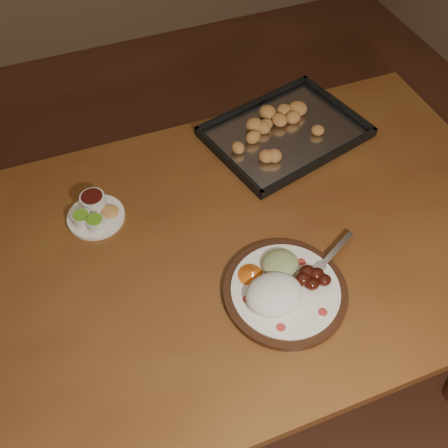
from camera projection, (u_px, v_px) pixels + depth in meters
name	position (u px, v px, depth m)	size (l,w,h in m)	color
ground	(188.00, 332.00, 1.88)	(4.00, 4.00, 0.00)	brown
dining_table	(233.00, 263.00, 1.29)	(1.51, 0.92, 0.75)	brown
dinner_plate	(282.00, 288.00, 1.11)	(0.36, 0.28, 0.06)	black
condiment_saucer	(94.00, 213.00, 1.25)	(0.14, 0.14, 0.05)	white
baking_tray	(285.00, 132.00, 1.44)	(0.49, 0.41, 0.04)	black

